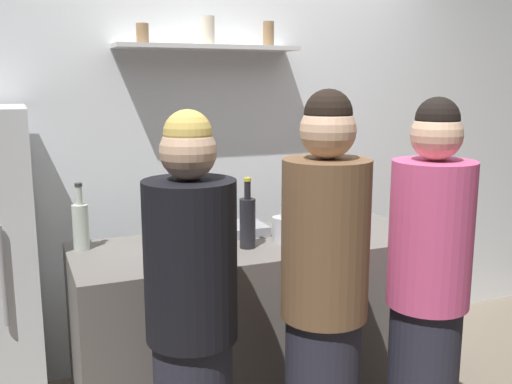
# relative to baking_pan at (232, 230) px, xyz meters

# --- Properties ---
(back_wall_assembly) EXTENTS (4.80, 0.32, 2.60)m
(back_wall_assembly) POSITION_rel_baking_pan_xyz_m (0.23, 0.58, 0.37)
(back_wall_assembly) COLOR white
(back_wall_assembly) RESTS_ON ground
(counter) EXTENTS (1.79, 0.69, 0.90)m
(counter) POSITION_rel_baking_pan_xyz_m (0.07, -0.16, -0.48)
(counter) COLOR #66605B
(counter) RESTS_ON ground
(baking_pan) EXTENTS (0.34, 0.24, 0.05)m
(baking_pan) POSITION_rel_baking_pan_xyz_m (0.00, 0.00, 0.00)
(baking_pan) COLOR gray
(baking_pan) RESTS_ON counter
(utensil_holder) EXTENTS (0.12, 0.12, 0.22)m
(utensil_holder) POSITION_rel_baking_pan_xyz_m (0.19, -0.22, 0.04)
(utensil_holder) COLOR #B2B2B7
(utensil_holder) RESTS_ON counter
(wine_bottle_pale_glass) EXTENTS (0.08, 0.08, 0.32)m
(wine_bottle_pale_glass) POSITION_rel_baking_pan_xyz_m (-0.75, 0.02, 0.10)
(wine_bottle_pale_glass) COLOR #B2BFB2
(wine_bottle_pale_glass) RESTS_ON counter
(wine_bottle_dark_glass) EXTENTS (0.08, 0.08, 0.34)m
(wine_bottle_dark_glass) POSITION_rel_baking_pan_xyz_m (-0.01, -0.25, 0.11)
(wine_bottle_dark_glass) COLOR black
(wine_bottle_dark_glass) RESTS_ON counter
(wine_bottle_green_glass) EXTENTS (0.08, 0.08, 0.33)m
(wine_bottle_green_glass) POSITION_rel_baking_pan_xyz_m (-0.27, 0.05, 0.10)
(wine_bottle_green_glass) COLOR #19471E
(wine_bottle_green_glass) RESTS_ON counter
(wine_bottle_amber_glass) EXTENTS (0.07, 0.07, 0.28)m
(wine_bottle_amber_glass) POSITION_rel_baking_pan_xyz_m (0.82, -0.33, 0.08)
(wine_bottle_amber_glass) COLOR #472814
(wine_bottle_amber_glass) RESTS_ON counter
(water_bottle_plastic) EXTENTS (0.08, 0.08, 0.22)m
(water_bottle_plastic) POSITION_rel_baking_pan_xyz_m (-0.43, -0.02, 0.07)
(water_bottle_plastic) COLOR silver
(water_bottle_plastic) RESTS_ON counter
(person_pink_top) EXTENTS (0.34, 0.34, 1.63)m
(person_pink_top) POSITION_rel_baking_pan_xyz_m (0.54, -0.89, -0.13)
(person_pink_top) COLOR #262633
(person_pink_top) RESTS_ON ground
(person_blonde) EXTENTS (0.34, 0.34, 1.60)m
(person_blonde) POSITION_rel_baking_pan_xyz_m (-0.45, -0.79, -0.15)
(person_blonde) COLOR #262633
(person_blonde) RESTS_ON ground
(person_brown_jacket) EXTENTS (0.34, 0.34, 1.67)m
(person_brown_jacket) POSITION_rel_baking_pan_xyz_m (0.06, -0.86, -0.11)
(person_brown_jacket) COLOR #262633
(person_brown_jacket) RESTS_ON ground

